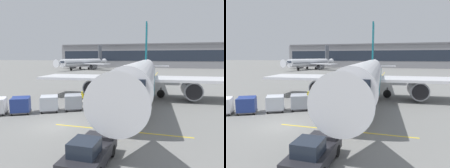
{
  "view_description": "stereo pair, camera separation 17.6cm",
  "coord_description": "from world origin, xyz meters",
  "views": [
    {
      "loc": [
        9.83,
        -15.87,
        6.24
      ],
      "look_at": [
        3.01,
        8.82,
        2.81
      ],
      "focal_mm": 32.81,
      "sensor_mm": 36.0,
      "label": 1
    },
    {
      "loc": [
        10.0,
        -15.82,
        6.24
      ],
      "look_at": [
        3.01,
        8.82,
        2.81
      ],
      "focal_mm": 32.81,
      "sensor_mm": 36.0,
      "label": 2
    }
  ],
  "objects": [
    {
      "name": "ground_plane",
      "position": [
        0.0,
        0.0,
        0.0
      ],
      "size": [
        600.0,
        600.0,
        0.0
      ],
      "primitive_type": "plane",
      "color": "slate"
    },
    {
      "name": "parked_airplane",
      "position": [
        5.9,
        14.71,
        3.51
      ],
      "size": [
        31.32,
        41.44,
        13.69
      ],
      "color": "white",
      "rests_on": "ground"
    },
    {
      "name": "belt_loader",
      "position": [
        1.22,
        8.38,
        0.93
      ],
      "size": [
        5.18,
        3.08,
        3.47
      ],
      "color": "silver",
      "rests_on": "ground"
    },
    {
      "name": "baggage_cart_lead",
      "position": [
        -0.81,
        5.56,
        1.0
      ],
      "size": [
        2.77,
        2.35,
        1.91
      ],
      "color": "#515156",
      "rests_on": "ground"
    },
    {
      "name": "baggage_cart_second",
      "position": [
        -3.1,
        4.13,
        1.0
      ],
      "size": [
        2.77,
        2.35,
        1.91
      ],
      "color": "#515156",
      "rests_on": "ground"
    },
    {
      "name": "baggage_cart_third",
      "position": [
        -5.69,
        2.6,
        1.0
      ],
      "size": [
        2.77,
        2.35,
        1.91
      ],
      "color": "#515156",
      "rests_on": "ground"
    },
    {
      "name": "pushback_tug",
      "position": [
        5.66,
        -5.57,
        0.83
      ],
      "size": [
        2.14,
        4.41,
        1.83
      ],
      "color": "#232328",
      "rests_on": "ground"
    },
    {
      "name": "ground_crew_by_loader",
      "position": [
        2.24,
        8.69,
        1.0
      ],
      "size": [
        0.43,
        0.46,
        1.74
      ],
      "color": "#514C42",
      "rests_on": "ground"
    },
    {
      "name": "ground_crew_by_carts",
      "position": [
        0.3,
        8.24,
        1.0
      ],
      "size": [
        0.5,
        0.4,
        1.74
      ],
      "color": "#333847",
      "rests_on": "ground"
    },
    {
      "name": "ground_crew_marshaller",
      "position": [
        -0.94,
        8.46,
        1.0
      ],
      "size": [
        0.57,
        0.29,
        1.74
      ],
      "color": "#514C42",
      "rests_on": "ground"
    },
    {
      "name": "safety_cone_engine_keepout",
      "position": [
        -0.68,
        13.7,
        0.3
      ],
      "size": [
        0.53,
        0.53,
        0.61
      ],
      "color": "black",
      "rests_on": "ground"
    },
    {
      "name": "apron_guidance_line_lead_in",
      "position": [
        5.67,
        13.99,
        0.0
      ],
      "size": [
        0.2,
        110.0,
        0.01
      ],
      "color": "yellow",
      "rests_on": "ground"
    },
    {
      "name": "apron_guidance_line_stop_bar",
      "position": [
        5.95,
        0.38,
        0.0
      ],
      "size": [
        12.0,
        0.2,
        0.01
      ],
      "color": "yellow",
      "rests_on": "ground"
    },
    {
      "name": "terminal_building",
      "position": [
        14.13,
        111.13,
        6.74
      ],
      "size": [
        138.35,
        21.32,
        13.58
      ],
      "color": "gray",
      "rests_on": "ground"
    },
    {
      "name": "distant_airplane",
      "position": [
        -30.55,
        77.54,
        3.32
      ],
      "size": [
        28.24,
        36.68,
        12.44
      ],
      "color": "silver",
      "rests_on": "ground"
    }
  ]
}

